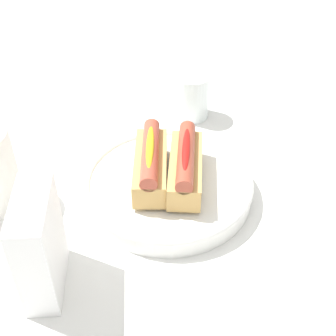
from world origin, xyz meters
TOP-DOWN VIEW (x-y plane):
  - ground_plane at (0.00, 0.00)m, footprint 2.40×2.40m
  - serving_bowl at (-0.01, -0.01)m, footprint 0.27×0.27m
  - hotdog_front at (-0.01, -0.03)m, footprint 0.15×0.06m
  - hotdog_back at (-0.01, 0.02)m, footprint 0.16×0.07m
  - water_glass at (0.23, -0.02)m, footprint 0.07×0.07m
  - napkin_box at (-0.20, 0.13)m, footprint 0.12×0.07m

SIDE VIEW (x-z plane):
  - ground_plane at x=0.00m, z-range 0.00..0.00m
  - serving_bowl at x=-0.01m, z-range 0.00..0.04m
  - water_glass at x=0.23m, z-range -0.01..0.08m
  - hotdog_front at x=-0.01m, z-range 0.03..0.10m
  - hotdog_back at x=-0.01m, z-range 0.03..0.10m
  - napkin_box at x=-0.20m, z-range 0.00..0.15m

